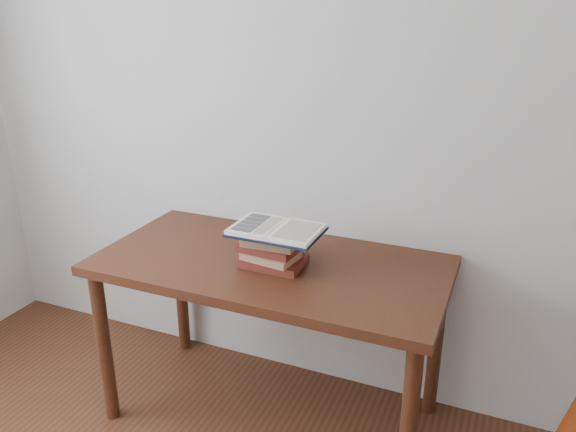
% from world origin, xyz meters
% --- Properties ---
extents(desk, '(1.44, 0.72, 0.77)m').
position_xyz_m(desk, '(0.07, 1.38, 0.68)').
color(desk, '#492112').
rests_on(desk, ground).
extents(book_stack, '(0.26, 0.20, 0.15)m').
position_xyz_m(book_stack, '(0.10, 1.35, 0.85)').
color(book_stack, maroon).
rests_on(book_stack, desk).
extents(open_book, '(0.35, 0.24, 0.03)m').
position_xyz_m(open_book, '(0.12, 1.33, 0.94)').
color(open_book, black).
rests_on(open_book, book_stack).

